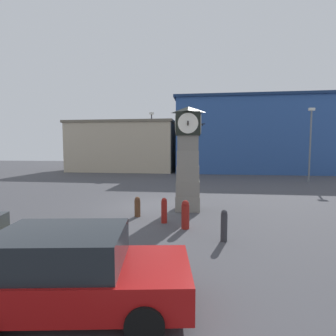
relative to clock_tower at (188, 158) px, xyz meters
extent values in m
plane|color=#424247|center=(-2.03, 0.53, -2.54)|extent=(84.13, 84.13, 0.00)
cube|color=gray|center=(0.00, 0.00, -2.18)|extent=(1.17, 1.17, 0.73)
cube|color=gray|center=(0.00, 0.00, -1.45)|extent=(1.12, 1.12, 0.73)
cube|color=gray|center=(0.00, 0.00, -0.72)|extent=(1.07, 1.07, 0.73)
cube|color=gray|center=(0.00, 0.00, 0.00)|extent=(1.03, 1.03, 0.73)
cube|color=slate|center=(0.00, 0.00, 0.73)|extent=(0.98, 0.98, 0.73)
cube|color=black|center=(0.00, 0.00, 1.64)|extent=(1.14, 1.14, 1.09)
cylinder|color=white|center=(0.00, 0.59, 1.64)|extent=(0.94, 0.04, 0.94)
cube|color=black|center=(0.00, 0.62, 1.64)|extent=(0.06, 0.21, 0.09)
cube|color=black|center=(0.00, 0.62, 1.64)|extent=(0.04, 0.14, 0.35)
cylinder|color=white|center=(0.00, -0.59, 1.64)|extent=(0.94, 0.04, 0.94)
cube|color=black|center=(0.00, -0.62, 1.64)|extent=(0.06, 0.07, 0.21)
cube|color=black|center=(0.00, -0.62, 1.64)|extent=(0.04, 0.35, 0.05)
cylinder|color=white|center=(0.59, 0.00, 1.64)|extent=(0.04, 0.94, 0.94)
cube|color=black|center=(0.62, 0.00, 1.64)|extent=(0.18, 0.06, 0.18)
cube|color=black|center=(0.62, 0.00, 1.64)|extent=(0.35, 0.04, 0.06)
cylinder|color=white|center=(-0.59, 0.00, 1.64)|extent=(0.04, 0.94, 0.94)
cube|color=black|center=(-0.62, 0.00, 1.64)|extent=(0.05, 0.06, 0.21)
cube|color=black|center=(-0.62, 0.00, 1.64)|extent=(0.33, 0.04, 0.20)
pyramid|color=black|center=(0.00, 0.00, 2.33)|extent=(1.20, 1.20, 0.30)
cylinder|color=brown|center=(-2.20, -1.48, -2.17)|extent=(0.26, 0.26, 0.74)
sphere|color=brown|center=(-2.20, -1.48, -1.76)|extent=(0.24, 0.24, 0.24)
cylinder|color=maroon|center=(-0.90, -2.32, -2.10)|extent=(0.24, 0.24, 0.89)
sphere|color=maroon|center=(-0.90, -2.32, -1.61)|extent=(0.22, 0.22, 0.22)
cylinder|color=maroon|center=(-0.01, -3.00, -2.09)|extent=(0.30, 0.30, 0.91)
sphere|color=maroon|center=(-0.01, -3.00, -1.59)|extent=(0.27, 0.27, 0.27)
cylinder|color=#333338|center=(1.29, -4.20, -2.08)|extent=(0.22, 0.22, 0.92)
sphere|color=#333338|center=(1.29, -4.20, -1.59)|extent=(0.19, 0.19, 0.19)
cylinder|color=black|center=(-3.74, -6.69, -2.22)|extent=(0.67, 0.35, 0.64)
cube|color=#A51111|center=(-1.83, -8.20, -1.95)|extent=(4.35, 2.32, 0.64)
cube|color=#1E2328|center=(-2.14, -8.24, -1.31)|extent=(2.48, 1.94, 0.64)
cylinder|color=black|center=(-0.65, -7.18, -2.22)|extent=(0.66, 0.30, 0.64)
cylinder|color=black|center=(-0.44, -8.90, -2.22)|extent=(0.66, 0.30, 0.64)
cylinder|color=black|center=(-3.21, -7.50, -2.22)|extent=(0.66, 0.30, 0.64)
cylinder|color=slate|center=(10.44, 11.57, 0.59)|extent=(0.14, 0.14, 6.25)
cube|color=silver|center=(10.44, 11.57, 3.83)|extent=(0.50, 0.24, 0.24)
cylinder|color=#333338|center=(-4.77, 18.03, 0.91)|extent=(0.14, 0.14, 6.91)
cube|color=silver|center=(-4.77, 18.03, 4.49)|extent=(0.50, 0.24, 0.24)
cube|color=#B7A88E|center=(-8.90, 21.75, 0.47)|extent=(13.36, 9.01, 6.02)
cube|color=#6E6455|center=(-8.90, 21.75, 3.63)|extent=(13.76, 9.28, 0.30)
cube|color=#2D5193|center=(7.82, 22.85, 1.81)|extent=(19.33, 12.30, 8.70)
cube|color=navy|center=(7.82, 22.85, 6.31)|extent=(19.91, 12.67, 0.30)
camera|label=1|loc=(0.32, -12.73, 0.55)|focal=28.00mm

